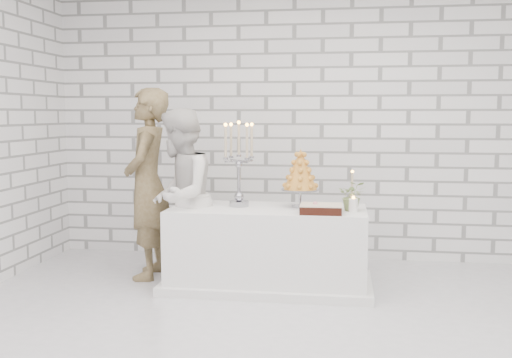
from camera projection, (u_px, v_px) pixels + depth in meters
name	position (u px, v px, depth m)	size (l,w,h in m)	color
ground	(307.00, 341.00, 4.22)	(6.00, 5.00, 0.01)	silver
wall_back	(322.00, 124.00, 6.52)	(6.00, 0.01, 3.00)	white
wall_front	(255.00, 155.00, 1.60)	(6.00, 0.01, 3.00)	white
cake_table	(268.00, 248.00, 5.49)	(1.80, 0.80, 0.75)	white
groom	(148.00, 184.00, 5.80)	(0.68, 0.45, 1.86)	brown
bride	(180.00, 197.00, 5.55)	(0.81, 0.63, 1.67)	silver
candelabra	(239.00, 164.00, 5.50)	(0.32, 0.32, 0.80)	#9797A1
croquembouche	(300.00, 178.00, 5.47)	(0.35, 0.35, 0.54)	#B37126
chocolate_cake	(321.00, 209.00, 5.15)	(0.36, 0.26, 0.08)	black
pillar_candle	(353.00, 205.00, 5.22)	(0.08, 0.08, 0.12)	white
extra_taper	(352.00, 190.00, 5.51)	(0.06, 0.06, 0.32)	#BEAB8A
flowers	(352.00, 196.00, 5.28)	(0.24, 0.21, 0.27)	#547840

